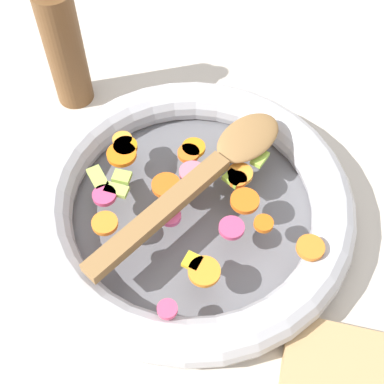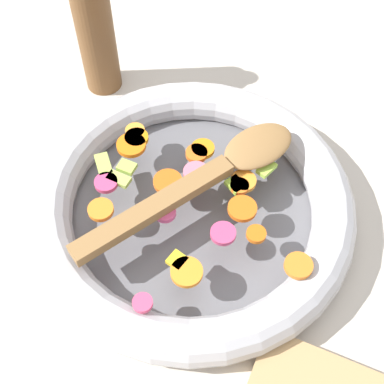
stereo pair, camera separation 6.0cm
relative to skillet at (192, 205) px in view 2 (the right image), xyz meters
The scene contains 5 objects.
ground_plane 0.02m from the skillet, ahead, with size 4.00×4.00×0.00m, color beige.
skillet is the anchor object (origin of this frame).
chopped_vegetables 0.03m from the skillet, 97.52° to the left, with size 0.28×0.28×0.01m.
wooden_spoon 0.05m from the skillet, 30.53° to the right, with size 0.27×0.18×0.01m.
pepper_mill 0.26m from the skillet, 52.88° to the left, with size 0.05×0.05×0.20m.
Camera 2 is at (-0.31, -0.13, 0.54)m, focal length 50.00 mm.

